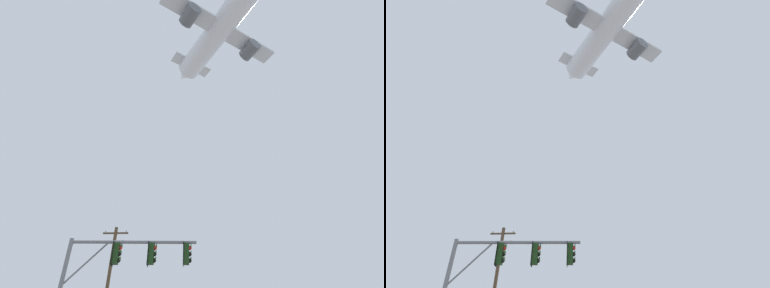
# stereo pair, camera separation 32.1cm
# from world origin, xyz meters

# --- Properties ---
(signal_pole_near) EXTENTS (5.90, 0.60, 5.74)m
(signal_pole_near) POSITION_xyz_m (-4.04, 6.78, 4.46)
(signal_pole_near) COLOR slate
(signal_pole_near) RESTS_ON ground
(airplane) EXTENTS (20.33, 26.33, 7.98)m
(airplane) POSITION_xyz_m (4.12, 21.74, 47.46)
(airplane) COLOR white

